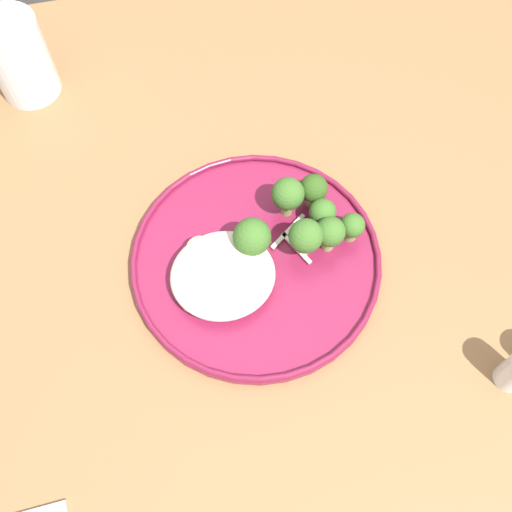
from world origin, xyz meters
The scene contains 18 objects.
ground centered at (0.00, 0.00, 0.00)m, with size 6.00×6.00×0.00m, color #2D2B28.
wooden_dining_table centered at (0.00, 0.00, 0.66)m, with size 1.40×1.00×0.74m.
dinner_plate centered at (0.04, 0.01, 0.75)m, with size 0.29×0.29×0.02m.
noodle_bed centered at (0.00, -0.01, 0.77)m, with size 0.12×0.11×0.04m.
seared_scallop_tilted_round centered at (-0.02, 0.03, 0.76)m, with size 0.03×0.03×0.02m.
seared_scallop_left_edge centered at (-0.01, -0.01, 0.76)m, with size 0.03×0.03×0.01m.
seared_scallop_right_edge centered at (0.02, 0.03, 0.76)m, with size 0.03×0.03×0.02m.
seared_scallop_large_seared centered at (-0.04, -0.03, 0.76)m, with size 0.04×0.04×0.01m.
broccoli_floret_center_pile centered at (0.04, 0.02, 0.79)m, with size 0.04×0.04×0.06m.
broccoli_floret_right_tilted centered at (0.13, 0.01, 0.78)m, with size 0.03×0.03×0.05m.
broccoli_floret_tall_stalk centered at (0.13, 0.04, 0.78)m, with size 0.03×0.03×0.04m.
broccoli_floret_split_head centered at (0.10, 0.01, 0.79)m, with size 0.04×0.04×0.06m.
broccoli_floret_beside_noodles centered at (0.16, 0.01, 0.77)m, with size 0.03×0.03×0.04m.
broccoli_floret_front_edge centered at (0.09, 0.06, 0.79)m, with size 0.04×0.04×0.06m.
broccoli_floret_rear_charred centered at (0.12, 0.07, 0.78)m, with size 0.03×0.03×0.05m.
onion_sliver_pale_crescent centered at (0.09, 0.03, 0.75)m, with size 0.06×0.01×0.00m, color silver.
onion_sliver_curled_piece centered at (0.09, 0.01, 0.75)m, with size 0.05×0.01×0.00m, color silver.
water_glass centered at (-0.19, 0.34, 0.79)m, with size 0.08×0.08×0.11m.
Camera 1 is at (-0.03, -0.30, 1.39)m, focal length 43.39 mm.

